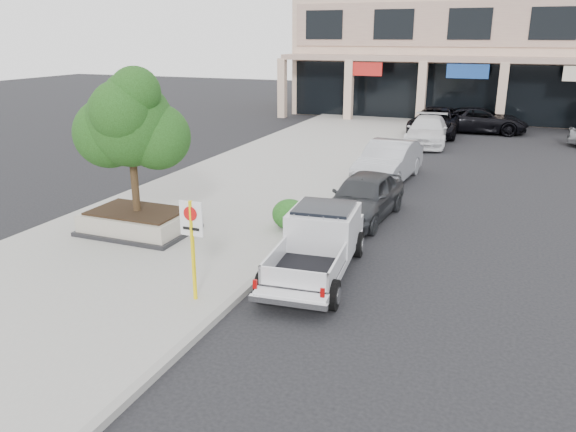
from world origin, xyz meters
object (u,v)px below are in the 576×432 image
object	(u,v)px
pickup_truck	(315,246)
curb_car_d	(436,122)
planter_tree	(137,123)
curb_car_b	(388,162)
planter	(138,221)
no_parking_sign	(192,237)
curb_car_c	(427,131)
curb_car_a	(364,196)
lot_car_d	(481,120)

from	to	relation	value
pickup_truck	curb_car_d	world-z (taller)	curb_car_d
planter_tree	pickup_truck	distance (m)	6.39
pickup_truck	curb_car_b	size ratio (longest dim) A/B	1.01
planter	no_parking_sign	bearing A→B (deg)	-39.96
curb_car_c	curb_car_d	bearing A→B (deg)	86.13
no_parking_sign	curb_car_a	size ratio (longest dim) A/B	0.51
curb_car_b	lot_car_d	size ratio (longest dim) A/B	0.90
planter_tree	curb_car_d	distance (m)	22.37
planter	curb_car_b	xyz separation A→B (m)	(5.51, 9.51, 0.34)
pickup_truck	curb_car_c	world-z (taller)	pickup_truck
curb_car_d	curb_car_b	bearing A→B (deg)	-90.11
planter_tree	pickup_truck	bearing A→B (deg)	-9.00
no_parking_sign	pickup_truck	world-z (taller)	no_parking_sign
no_parking_sign	pickup_truck	distance (m)	3.31
planter	curb_car_b	distance (m)	10.99
planter	pickup_truck	world-z (taller)	pickup_truck
planter_tree	curb_car_c	size ratio (longest dim) A/B	0.76
no_parking_sign	planter	bearing A→B (deg)	140.04
curb_car_a	curb_car_c	xyz separation A→B (m)	(-0.07, 14.14, -0.00)
no_parking_sign	curb_car_b	world-z (taller)	no_parking_sign
planter_tree	curb_car_d	bearing A→B (deg)	75.25
pickup_truck	curb_car_b	world-z (taller)	curb_car_b
pickup_truck	curb_car_b	bearing A→B (deg)	86.79
pickup_truck	lot_car_d	world-z (taller)	pickup_truck
curb_car_d	curb_car_a	bearing A→B (deg)	-88.63
planter	curb_car_b	world-z (taller)	curb_car_b
planter	curb_car_c	xyz separation A→B (m)	(5.77, 18.36, 0.28)
curb_car_a	curb_car_b	size ratio (longest dim) A/B	0.90
curb_car_b	lot_car_d	distance (m)	14.42
planter	curb_car_d	bearing A→B (deg)	75.02
curb_car_b	curb_car_c	world-z (taller)	curb_car_b
curb_car_d	planter	bearing A→B (deg)	-103.77
pickup_truck	curb_car_d	size ratio (longest dim) A/B	0.85
planter_tree	curb_car_c	bearing A→B (deg)	72.79
curb_car_c	curb_car_d	xyz separation A→B (m)	(0.02, 3.28, 0.06)
planter_tree	curb_car_c	world-z (taller)	planter_tree
curb_car_a	curb_car_b	xyz separation A→B (m)	(-0.33, 5.28, 0.06)
planter_tree	lot_car_d	xyz separation A→B (m)	(8.11, 23.52, -2.64)
curb_car_c	planter_tree	bearing A→B (deg)	-110.73
curb_car_b	curb_car_c	bearing A→B (deg)	92.60
no_parking_sign	lot_car_d	distance (m)	27.32
curb_car_b	curb_car_c	size ratio (longest dim) A/B	0.95
lot_car_d	curb_car_c	bearing A→B (deg)	151.10
planter_tree	lot_car_d	bearing A→B (deg)	70.97
no_parking_sign	curb_car_d	world-z (taller)	no_parking_sign
curb_car_a	planter_tree	bearing A→B (deg)	-140.14
pickup_truck	curb_car_d	distance (m)	22.40
pickup_truck	curb_car_b	xyz separation A→B (m)	(-0.38, 10.27, 0.03)
no_parking_sign	curb_car_a	distance (m)	7.80
curb_car_d	pickup_truck	bearing A→B (deg)	-88.52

